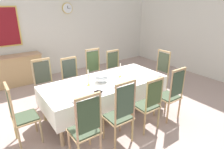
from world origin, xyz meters
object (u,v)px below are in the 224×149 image
at_px(bowl_far_right, 118,87).
at_px(sideboard, 17,70).
at_px(bowl_near_right, 98,93).
at_px(soup_tureen, 102,77).
at_px(chair_north_b, 72,79).
at_px(spoon_secondary, 92,95).
at_px(bowl_far_left, 76,100).
at_px(bowl_near_left, 158,75).
at_px(chair_north_a, 45,84).
at_px(chair_south_b, 121,113).
at_px(candlestick_east, 120,72).
at_px(chair_head_west, 21,114).
at_px(spoon_primary, 160,75).
at_px(chair_south_c, 149,103).
at_px(chair_south_d, 171,93).
at_px(mounted_clock, 67,8).
at_px(chair_north_d, 115,69).
at_px(dining_table, 105,84).
at_px(chair_head_east, 159,73).
at_px(chair_south_a, 86,127).
at_px(candlestick_west, 88,79).
at_px(chair_north_c, 95,72).

relative_size(bowl_far_right, sideboard, 0.12).
bearing_deg(bowl_near_right, soup_tureen, 50.71).
height_order(chair_north_b, spoon_secondary, chair_north_b).
bearing_deg(bowl_far_left, bowl_near_left, 0.07).
height_order(chair_north_a, bowl_near_left, chair_north_a).
height_order(chair_south_b, candlestick_east, chair_south_b).
xyz_separation_m(candlestick_east, bowl_far_left, (-1.32, -0.47, -0.11)).
xyz_separation_m(chair_head_west, spoon_primary, (2.99, -0.44, 0.20)).
bearing_deg(spoon_secondary, chair_south_c, -18.35).
relative_size(chair_south_d, bowl_near_right, 5.85).
height_order(soup_tureen, bowl_near_left, soup_tureen).
relative_size(chair_head_west, bowl_near_right, 5.73).
relative_size(spoon_secondary, mounted_clock, 0.50).
height_order(chair_north_a, chair_head_west, chair_north_a).
bearing_deg(bowl_far_right, spoon_secondary, 179.64).
xyz_separation_m(chair_north_d, candlestick_east, (-0.58, -0.98, 0.33)).
xyz_separation_m(dining_table, bowl_near_left, (1.15, -0.47, 0.09)).
distance_m(chair_south_c, bowl_near_right, 0.98).
bearing_deg(chair_head_east, mounted_clock, 20.26).
xyz_separation_m(chair_south_a, bowl_far_left, (0.10, 0.52, 0.20)).
height_order(candlestick_west, bowl_far_left, candlestick_west).
height_order(chair_south_a, bowl_far_right, chair_south_a).
distance_m(chair_head_east, candlestick_west, 2.17).
distance_m(chair_north_a, chair_head_east, 2.92).
xyz_separation_m(candlestick_west, candlestick_east, (0.81, 0.00, -0.01)).
relative_size(chair_head_west, bowl_near_left, 6.88).
bearing_deg(candlestick_east, spoon_primary, -27.58).
distance_m(chair_head_west, chair_head_east, 3.47).
distance_m(chair_south_d, sideboard, 4.48).
relative_size(chair_north_d, soup_tureen, 3.84).
bearing_deg(chair_south_a, spoon_secondary, 52.48).
xyz_separation_m(chair_head_east, spoon_primary, (-0.48, -0.44, 0.18)).
height_order(chair_south_c, bowl_near_left, chair_south_c).
bearing_deg(chair_head_east, chair_north_d, 37.41).
xyz_separation_m(chair_south_d, candlestick_east, (-0.58, 0.98, 0.31)).
distance_m(chair_north_c, bowl_near_left, 1.68).
bearing_deg(sideboard, chair_south_a, 93.93).
relative_size(chair_south_d, spoon_secondary, 6.67).
xyz_separation_m(chair_head_west, mounted_clock, (2.32, 3.13, 1.59)).
bearing_deg(bowl_far_right, candlestick_east, 47.18).
bearing_deg(candlestick_east, chair_south_c, -94.27).
bearing_deg(chair_head_east, candlestick_west, 90.00).
distance_m(chair_south_a, chair_north_c, 2.39).
bearing_deg(soup_tureen, chair_north_d, 42.39).
distance_m(chair_head_west, bowl_far_left, 0.97).
distance_m(chair_north_a, bowl_near_right, 1.55).
height_order(bowl_near_right, spoon_secondary, bowl_near_right).
bearing_deg(soup_tureen, bowl_near_right, -129.29).
relative_size(chair_head_west, mounted_clock, 3.26).
bearing_deg(chair_south_d, chair_south_a, -179.96).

